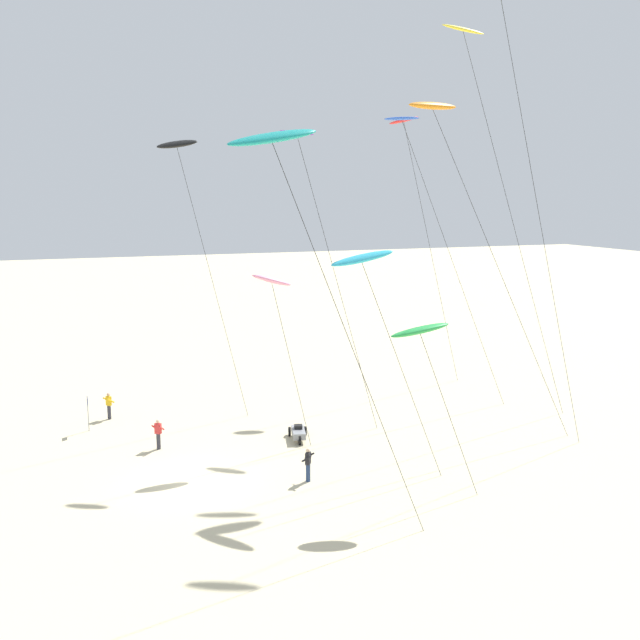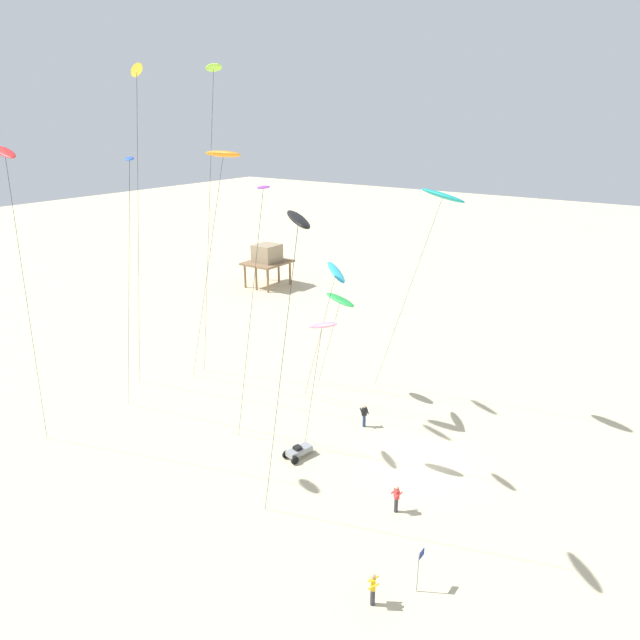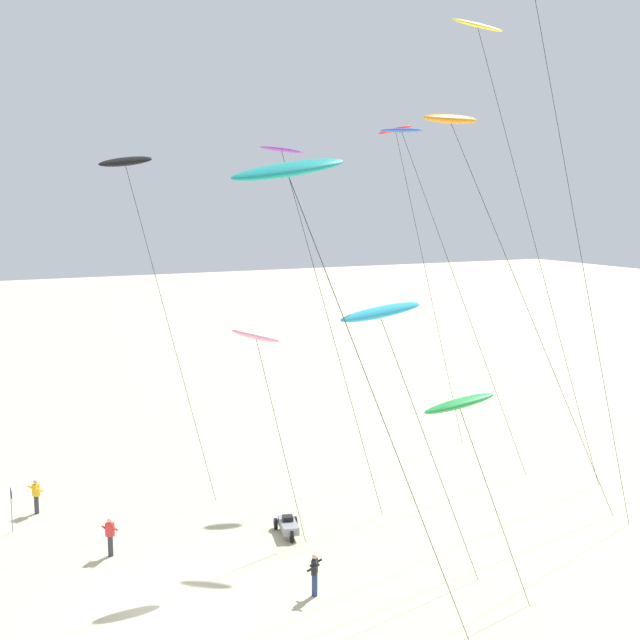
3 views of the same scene
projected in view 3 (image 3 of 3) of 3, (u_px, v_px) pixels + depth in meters
name	position (u px, v px, depth m)	size (l,w,h in m)	color
ground_plane	(162.00, 603.00, 30.48)	(260.00, 260.00, 0.00)	beige
kite_orange	(452.00, 122.00, 35.45)	(3.51, 9.17, 18.58)	orange
kite_black	(126.00, 164.00, 37.85)	(2.67, 4.97, 16.98)	black
kite_yellow	(480.00, 36.00, 39.14)	(3.44, 7.91, 23.52)	yellow
kite_teal	(289.00, 172.00, 23.74)	(3.09, 7.43, 16.29)	teal
kite_green	(460.00, 404.00, 28.90)	(1.66, 4.08, 8.16)	green
kite_cyan	(380.00, 313.00, 30.41)	(2.75, 5.23, 11.34)	#33BFE0
kite_blue	(405.00, 140.00, 41.43)	(3.47, 7.70, 18.41)	blue
kite_purple	(285.00, 163.00, 36.23)	(2.42, 5.32, 17.25)	purple
kite_pink	(256.00, 337.00, 34.37)	(1.15, 3.04, 9.64)	pink
kite_red	(397.00, 136.00, 47.32)	(2.09, 5.27, 19.21)	red
kite_flyer_nearest	(36.00, 496.00, 38.98)	(0.72, 0.71, 1.67)	#33333D
kite_flyer_middle	(110.00, 536.00, 34.35)	(0.72, 0.72, 1.67)	#33333D
kite_flyer_furthest	(315.00, 573.00, 30.89)	(0.73, 0.72, 1.67)	navy
beach_buggy	(288.00, 525.00, 36.63)	(2.13, 1.27, 0.82)	gray
marker_flag	(11.00, 501.00, 36.60)	(0.56, 0.05, 2.10)	gray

